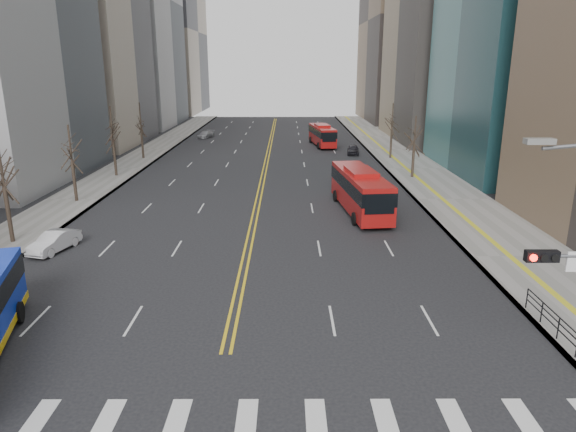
% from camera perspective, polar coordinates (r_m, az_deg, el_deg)
% --- Properties ---
extents(sidewalk_right, '(7.00, 130.00, 0.15)m').
position_cam_1_polar(sidewalk_right, '(61.81, 13.90, 5.13)').
color(sidewalk_right, gray).
rests_on(sidewalk_right, ground).
extents(sidewalk_left, '(5.00, 130.00, 0.15)m').
position_cam_1_polar(sidewalk_left, '(62.93, -17.85, 5.01)').
color(sidewalk_left, gray).
rests_on(sidewalk_left, ground).
extents(centerline, '(0.55, 100.00, 0.01)m').
position_cam_1_polar(centerline, '(69.88, -2.26, 6.78)').
color(centerline, gold).
rests_on(centerline, ground).
extents(pedestrian_railing, '(0.06, 6.06, 1.02)m').
position_cam_1_polar(pedestrian_railing, '(25.45, 27.87, -10.62)').
color(pedestrian_railing, black).
rests_on(pedestrian_railing, sidewalk_right).
extents(street_trees, '(35.20, 47.20, 7.60)m').
position_cam_1_polar(street_trees, '(49.84, -11.54, 8.29)').
color(street_trees, '#30261D').
rests_on(street_trees, ground).
extents(red_bus_near, '(3.80, 11.46, 3.57)m').
position_cam_1_polar(red_bus_near, '(42.20, 8.04, 3.05)').
color(red_bus_near, '#A31211').
rests_on(red_bus_near, ground).
extents(red_bus_far, '(3.66, 10.31, 3.23)m').
position_cam_1_polar(red_bus_far, '(78.10, 3.81, 9.09)').
color(red_bus_far, '#A31211').
rests_on(red_bus_far, ground).
extents(car_white, '(2.36, 4.10, 1.28)m').
position_cam_1_polar(car_white, '(36.49, -24.54, -2.60)').
color(car_white, silver).
rests_on(car_white, ground).
extents(car_dark_mid, '(1.96, 3.97, 1.30)m').
position_cam_1_polar(car_dark_mid, '(70.88, 7.24, 7.32)').
color(car_dark_mid, black).
rests_on(car_dark_mid, ground).
extents(car_silver, '(2.81, 4.33, 1.17)m').
position_cam_1_polar(car_silver, '(88.15, -9.13, 8.95)').
color(car_silver, '#939398').
rests_on(car_silver, ground).
extents(car_dark_far, '(2.06, 4.05, 1.10)m').
position_cam_1_polar(car_dark_far, '(76.44, 3.92, 7.98)').
color(car_dark_far, black).
rests_on(car_dark_far, ground).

